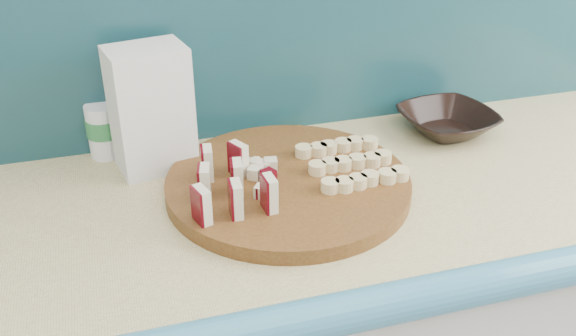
# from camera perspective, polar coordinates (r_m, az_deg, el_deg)

# --- Properties ---
(backsplash) EXTENTS (2.20, 0.02, 0.50)m
(backsplash) POSITION_cam_1_polar(r_m,az_deg,el_deg) (1.26, -10.82, 12.72)
(backsplash) COLOR teal
(backsplash) RESTS_ON kitchen_counter
(cutting_board) EXTENTS (0.45, 0.45, 0.03)m
(cutting_board) POSITION_cam_1_polar(r_m,az_deg,el_deg) (1.14, 0.00, -1.47)
(cutting_board) COLOR #45270E
(cutting_board) RESTS_ON kitchen_counter
(apple_wedges) EXTENTS (0.13, 0.17, 0.06)m
(apple_wedges) POSITION_cam_1_polar(r_m,az_deg,el_deg) (1.07, -5.41, -1.27)
(apple_wedges) COLOR beige
(apple_wedges) RESTS_ON cutting_board
(apple_chunks) EXTENTS (0.07, 0.08, 0.02)m
(apple_chunks) POSITION_cam_1_polar(r_m,az_deg,el_deg) (1.12, -1.30, -0.64)
(apple_chunks) COLOR beige
(apple_chunks) RESTS_ON cutting_board
(banana_slices) EXTENTS (0.17, 0.17, 0.02)m
(banana_slices) POSITION_cam_1_polar(r_m,az_deg,el_deg) (1.17, 5.58, 0.46)
(banana_slices) COLOR #D8C084
(banana_slices) RESTS_ON cutting_board
(brown_bowl) EXTENTS (0.22, 0.22, 0.05)m
(brown_bowl) POSITION_cam_1_polar(r_m,az_deg,el_deg) (1.39, 13.98, 4.01)
(brown_bowl) COLOR black
(brown_bowl) RESTS_ON kitchen_counter
(flour_bag) EXTENTS (0.15, 0.12, 0.24)m
(flour_bag) POSITION_cam_1_polar(r_m,az_deg,el_deg) (1.20, -12.08, 5.12)
(flour_bag) COLOR silver
(flour_bag) RESTS_ON kitchen_counter
(canister) EXTENTS (0.07, 0.07, 0.11)m
(canister) POSITION_cam_1_polar(r_m,az_deg,el_deg) (1.29, -16.08, 3.31)
(canister) COLOR white
(canister) RESTS_ON kitchen_counter
(banana_peel) EXTENTS (0.21, 0.19, 0.01)m
(banana_peel) POSITION_cam_1_polar(r_m,az_deg,el_deg) (1.29, 0.77, 1.93)
(banana_peel) COLOR gold
(banana_peel) RESTS_ON kitchen_counter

